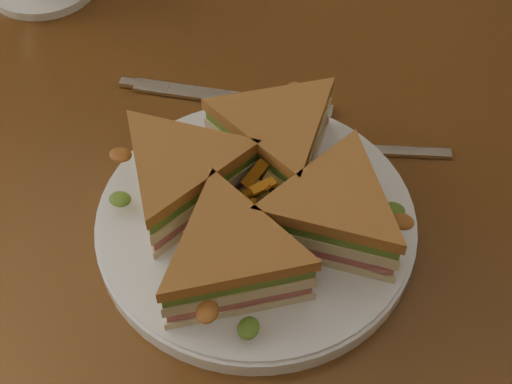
# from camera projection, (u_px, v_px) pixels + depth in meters

# --- Properties ---
(table) EXTENTS (1.20, 0.80, 0.75)m
(table) POSITION_uv_depth(u_px,v_px,m) (221.00, 233.00, 0.73)
(table) COLOR #3C210D
(table) RESTS_ON ground
(plate) EXTENTS (0.27, 0.27, 0.02)m
(plate) POSITION_uv_depth(u_px,v_px,m) (256.00, 223.00, 0.60)
(plate) COLOR white
(plate) RESTS_ON table
(sandwich_wedges) EXTENTS (0.26, 0.26, 0.06)m
(sandwich_wedges) POSITION_uv_depth(u_px,v_px,m) (256.00, 196.00, 0.57)
(sandwich_wedges) COLOR beige
(sandwich_wedges) RESTS_ON plate
(crisps_mound) EXTENTS (0.09, 0.09, 0.05)m
(crisps_mound) POSITION_uv_depth(u_px,v_px,m) (256.00, 199.00, 0.58)
(crisps_mound) COLOR #B66A17
(crisps_mound) RESTS_ON plate
(spoon) EXTENTS (0.18, 0.06, 0.01)m
(spoon) POSITION_uv_depth(u_px,v_px,m) (303.00, 146.00, 0.66)
(spoon) COLOR silver
(spoon) RESTS_ON table
(knife) EXTENTS (0.22, 0.04, 0.00)m
(knife) POSITION_uv_depth(u_px,v_px,m) (218.00, 97.00, 0.71)
(knife) COLOR silver
(knife) RESTS_ON table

